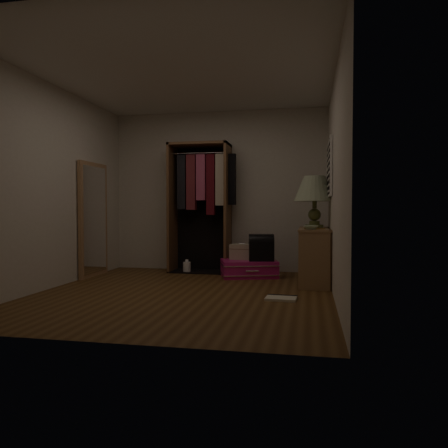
{
  "coord_description": "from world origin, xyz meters",
  "views": [
    {
      "loc": [
        1.47,
        -5.02,
        1.01
      ],
      "look_at": [
        0.3,
        0.95,
        0.8
      ],
      "focal_mm": 35.0,
      "sensor_mm": 36.0,
      "label": 1
    }
  ],
  "objects": [
    {
      "name": "ground",
      "position": [
        0.0,
        0.0,
        0.0
      ],
      "size": [
        4.0,
        4.0,
        0.0
      ],
      "primitive_type": "plane",
      "color": "#533417",
      "rests_on": "ground"
    },
    {
      "name": "room_walls",
      "position": [
        0.08,
        0.04,
        1.5
      ],
      "size": [
        3.52,
        4.02,
        2.6
      ],
      "color": "beige",
      "rests_on": "ground"
    },
    {
      "name": "console_bookshelf",
      "position": [
        1.54,
        1.03,
        0.4
      ],
      "size": [
        0.42,
        1.12,
        0.75
      ],
      "color": "#936B47",
      "rests_on": "ground"
    },
    {
      "name": "open_wardrobe",
      "position": [
        -0.21,
        1.77,
        1.22
      ],
      "size": [
        1.06,
        0.5,
        2.05
      ],
      "color": "brown",
      "rests_on": "ground"
    },
    {
      "name": "floor_mirror",
      "position": [
        -1.7,
        1.0,
        0.85
      ],
      "size": [
        0.06,
        0.8,
        1.7
      ],
      "color": "#A87A51",
      "rests_on": "ground"
    },
    {
      "name": "pink_suitcase",
      "position": [
        0.59,
        1.4,
        0.13
      ],
      "size": [
        0.96,
        0.81,
        0.25
      ],
      "rotation": [
        0.0,
        0.0,
        0.3
      ],
      "color": "#C0176E",
      "rests_on": "ground"
    },
    {
      "name": "train_case",
      "position": [
        0.48,
        1.46,
        0.37
      ],
      "size": [
        0.37,
        0.29,
        0.25
      ],
      "rotation": [
        0.0,
        0.0,
        -0.18
      ],
      "color": "tan",
      "rests_on": "pink_suitcase"
    },
    {
      "name": "black_bag",
      "position": [
        0.78,
        1.34,
        0.45
      ],
      "size": [
        0.4,
        0.29,
        0.39
      ],
      "rotation": [
        0.0,
        0.0,
        0.18
      ],
      "color": "black",
      "rests_on": "pink_suitcase"
    },
    {
      "name": "table_lamp",
      "position": [
        1.54,
        1.2,
        1.28
      ],
      "size": [
        0.7,
        0.7,
        0.72
      ],
      "rotation": [
        0.0,
        0.0,
        0.26
      ],
      "color": "#4B5529",
      "rests_on": "console_bookshelf"
    },
    {
      "name": "brass_tray",
      "position": [
        1.54,
        0.78,
        0.76
      ],
      "size": [
        0.34,
        0.34,
        0.02
      ],
      "rotation": [
        0.0,
        0.0,
        0.26
      ],
      "color": "olive",
      "rests_on": "console_bookshelf"
    },
    {
      "name": "ceramic_bowl",
      "position": [
        1.49,
        0.65,
        0.77
      ],
      "size": [
        0.2,
        0.2,
        0.05
      ],
      "primitive_type": "imported",
      "rotation": [
        0.0,
        0.0,
        -0.03
      ],
      "color": "#B2D4B1",
      "rests_on": "console_bookshelf"
    },
    {
      "name": "white_jug",
      "position": [
        -0.43,
        1.6,
        0.09
      ],
      "size": [
        0.15,
        0.15,
        0.21
      ],
      "rotation": [
        0.0,
        0.0,
        -0.3
      ],
      "color": "white",
      "rests_on": "ground"
    },
    {
      "name": "floor_book",
      "position": [
        1.17,
        -0.14,
        0.01
      ],
      "size": [
        0.36,
        0.29,
        0.03
      ],
      "rotation": [
        0.0,
        0.0,
        -0.07
      ],
      "color": "beige",
      "rests_on": "ground"
    }
  ]
}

